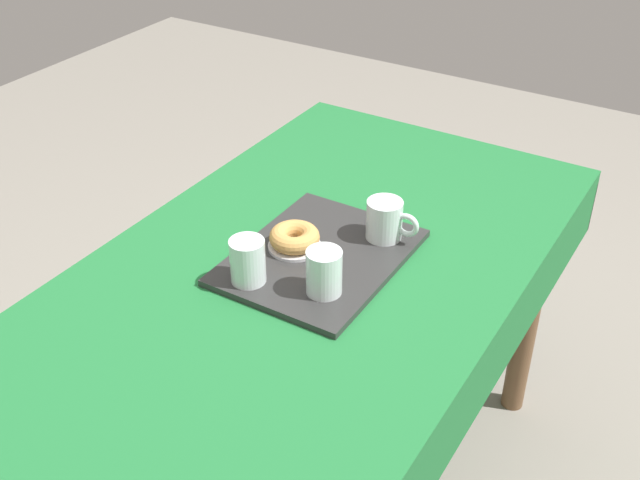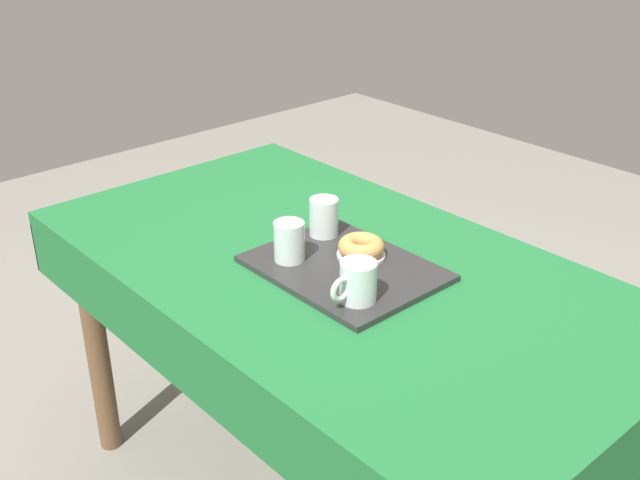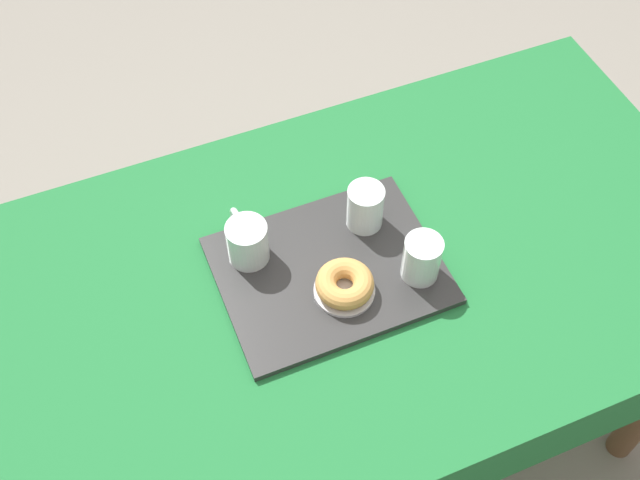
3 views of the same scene
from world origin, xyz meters
name	(u,v)px [view 2 (image 2 of 3)]	position (x,y,z in m)	size (l,w,h in m)	color
dining_table	(335,301)	(0.00, 0.00, 0.67)	(1.49, 0.83, 0.78)	#1E6B33
serving_tray	(345,268)	(0.05, -0.01, 0.78)	(0.41, 0.32, 0.01)	#2D2D2D
tea_mug_left	(357,283)	(0.17, -0.10, 0.83)	(0.08, 0.12, 0.09)	silver
water_glass_near	(289,243)	(-0.06, -0.09, 0.83)	(0.07, 0.07, 0.09)	silver
water_glass_far	(324,219)	(-0.10, 0.06, 0.83)	(0.07, 0.07, 0.09)	silver
donut_plate_left	(361,255)	(0.04, 0.04, 0.79)	(0.11, 0.11, 0.01)	silver
sugar_donut_left	(361,246)	(0.04, 0.04, 0.82)	(0.11, 0.11, 0.04)	tan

